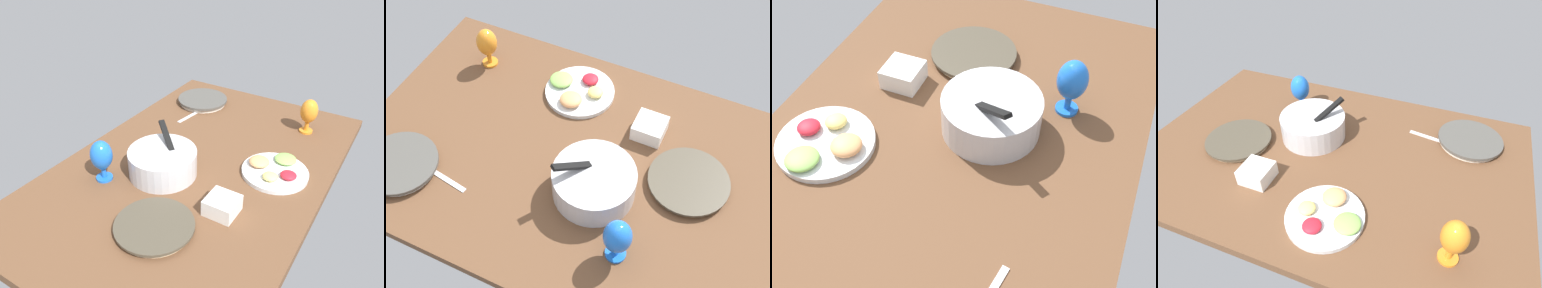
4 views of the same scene
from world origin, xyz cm
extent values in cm
cube|color=brown|center=(0.00, 0.00, -2.00)|extent=(160.00, 104.00, 4.00)
cylinder|color=beige|center=(-39.93, -7.02, 0.82)|extent=(25.87, 25.87, 1.63)
cylinder|color=#494233|center=(-39.93, -7.02, 2.13)|extent=(28.12, 28.12, 0.98)
cylinder|color=silver|center=(54.18, 29.03, 0.98)|extent=(25.01, 25.01, 1.96)
cylinder|color=#4E4C47|center=(54.18, 29.03, 2.55)|extent=(27.19, 27.19, 1.18)
cylinder|color=silver|center=(-11.64, 9.43, 5.46)|extent=(28.15, 28.15, 10.91)
cylinder|color=white|center=(-11.64, 9.43, 8.73)|extent=(25.34, 25.34, 1.96)
cube|color=black|center=(-6.72, 9.43, 12.28)|extent=(14.24, 17.76, 11.63)
cylinder|color=silver|center=(12.08, -30.39, 0.90)|extent=(27.45, 27.45, 1.80)
ellipsoid|color=#8CC659|center=(20.78, -31.57, 3.00)|extent=(9.20, 9.20, 2.40)
ellipsoid|color=#F2A566|center=(12.52, -23.02, 3.49)|extent=(8.63, 8.63, 3.39)
ellipsoid|color=#F9E072|center=(5.53, -30.81, 3.16)|extent=(6.21, 6.21, 2.73)
ellipsoid|color=red|center=(10.33, -36.62, 3.04)|extent=(6.53, 6.53, 2.49)
cylinder|color=blue|center=(-27.26, 27.65, 0.50)|extent=(6.74, 6.74, 1.00)
cylinder|color=blue|center=(-27.26, 27.65, 3.15)|extent=(2.00, 2.00, 4.31)
ellipsoid|color=blue|center=(-27.26, 27.65, 11.51)|extent=(8.89, 8.89, 12.41)
cylinder|color=orange|center=(53.47, -30.30, 0.50)|extent=(6.44, 6.44, 1.00)
cylinder|color=orange|center=(53.47, -30.30, 3.21)|extent=(2.00, 2.00, 4.42)
ellipsoid|color=orange|center=(53.47, -30.30, 11.31)|extent=(8.32, 8.32, 11.77)
cube|color=white|center=(-19.91, -22.59, 3.18)|extent=(11.24, 11.24, 6.36)
cube|color=#F9E072|center=(-19.91, -22.59, 5.21)|extent=(9.22, 9.22, 2.03)
cube|color=silver|center=(37.14, 26.71, 0.30)|extent=(18.06, 4.51, 0.60)
camera|label=1|loc=(-115.78, -69.11, 95.66)|focal=36.10mm
camera|label=2|loc=(-45.91, 94.89, 144.18)|focal=46.67mm
camera|label=3|loc=(80.45, 39.36, 99.97)|focal=45.29mm
camera|label=4|loc=(44.78, -90.89, 90.93)|focal=30.16mm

